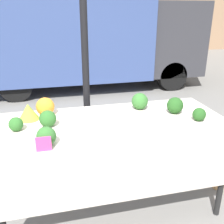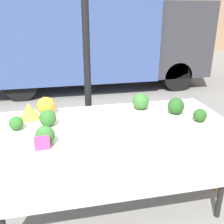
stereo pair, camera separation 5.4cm
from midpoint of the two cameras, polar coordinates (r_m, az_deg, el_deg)
name	(u,v)px [view 2 (the right image)]	position (r m, az deg, el deg)	size (l,w,h in m)	color
ground_plane	(112,205)	(2.70, 0.61, -19.55)	(40.00, 40.00, 0.00)	gray
tent_pole	(87,68)	(2.67, -4.86, 9.61)	(0.07, 0.07, 2.45)	black
parked_truck	(87,28)	(6.43, -5.16, 17.75)	(5.07, 2.20, 2.58)	#384C84
market_table	(114,137)	(2.21, 1.07, -5.39)	(1.94, 0.80, 0.89)	beige
orange_cauliflower	(46,106)	(2.39, -13.53, 1.29)	(0.16, 0.16, 0.16)	orange
romanesco_head	(29,111)	(2.34, -16.96, 0.22)	(0.18, 0.18, 0.14)	#93B238
broccoli_head_0	(45,135)	(1.87, -13.56, -4.98)	(0.14, 0.14, 0.14)	#336B2D
broccoli_head_1	(48,118)	(2.16, -13.10, -1.28)	(0.13, 0.13, 0.13)	#2D6628
broccoli_head_2	(176,106)	(2.42, 14.37, 1.28)	(0.15, 0.15, 0.15)	#23511E
broccoli_head_3	(141,101)	(2.47, 6.89, 2.30)	(0.15, 0.15, 0.15)	#336B2D
broccoli_head_4	(200,115)	(2.31, 19.23, -0.68)	(0.11, 0.11, 0.11)	#23511E
broccoli_head_5	(16,123)	(2.16, -19.47, -2.31)	(0.11, 0.11, 0.11)	#2D6628
price_sign	(42,143)	(1.80, -14.15, -6.61)	(0.10, 0.01, 0.11)	#EF4793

